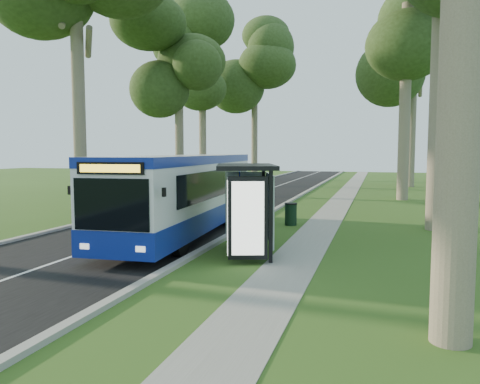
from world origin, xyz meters
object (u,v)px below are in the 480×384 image
at_px(litter_bin, 291,214).
at_px(bus_shelter, 246,192).
at_px(bus, 185,194).
at_px(car_silver, 217,177).
at_px(bus_stop_sign, 240,198).
at_px(car_white, 204,182).

bearing_deg(litter_bin, bus_shelter, -91.81).
distance_m(bus, car_silver, 26.15).
bearing_deg(bus, bus_stop_sign, -27.19).
distance_m(bus_stop_sign, bus_shelter, 1.98).
height_order(litter_bin, car_white, car_white).
bearing_deg(car_silver, litter_bin, -48.19).
xyz_separation_m(bus, car_white, (-6.26, 18.32, -0.86)).
bearing_deg(car_white, litter_bin, -37.25).
height_order(bus_shelter, car_white, bus_shelter).
bearing_deg(bus, litter_bin, 42.04).
distance_m(bus_shelter, car_white, 23.24).
height_order(bus, bus_shelter, bus).
bearing_deg(car_silver, bus, -58.34).
xyz_separation_m(bus, car_silver, (-7.56, 25.02, -0.81)).
relative_size(car_white, car_silver, 0.91).
bearing_deg(bus_shelter, bus, 120.03).
relative_size(bus_shelter, car_white, 0.87).
height_order(car_white, car_silver, car_silver).
relative_size(bus_stop_sign, car_white, 0.61).
bearing_deg(bus, bus_shelter, -45.36).
height_order(bus_stop_sign, car_white, bus_stop_sign).
height_order(bus, bus_stop_sign, bus).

